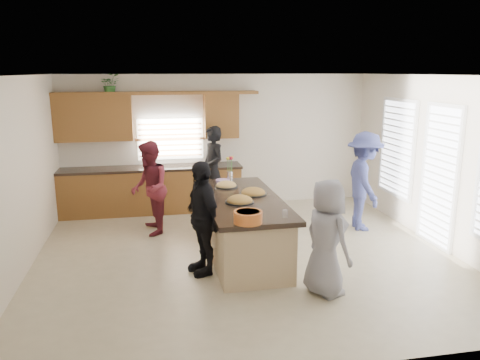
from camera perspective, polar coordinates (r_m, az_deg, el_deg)
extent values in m
plane|color=#C4B592|center=(7.53, 0.67, -9.18)|extent=(6.50, 6.50, 0.00)
cube|color=silver|center=(10.03, -2.73, 4.77)|extent=(6.50, 0.02, 2.80)
cube|color=silver|center=(4.32, 8.72, -6.77)|extent=(6.50, 0.02, 2.80)
cube|color=silver|center=(7.22, -25.47, 0.18)|extent=(0.02, 6.00, 2.80)
cube|color=silver|center=(8.38, 23.05, 2.06)|extent=(0.02, 6.00, 2.80)
cube|color=white|center=(6.96, 0.74, 12.65)|extent=(6.50, 6.00, 0.02)
cube|color=brown|center=(9.81, -10.68, -1.30)|extent=(3.65, 0.62, 0.90)
cube|color=black|center=(9.71, -10.80, 1.42)|extent=(3.70, 0.65, 0.05)
cube|color=brown|center=(9.75, -17.44, 7.20)|extent=(1.50, 0.36, 0.90)
cube|color=brown|center=(9.79, -2.33, 7.81)|extent=(0.70, 0.36, 0.90)
cube|color=brown|center=(9.65, -9.98, 10.41)|extent=(4.05, 0.40, 0.06)
cube|color=brown|center=(9.89, -8.47, 4.96)|extent=(1.35, 0.08, 0.85)
cube|color=white|center=(9.45, 18.58, 3.73)|extent=(0.06, 1.10, 1.75)
cube|color=white|center=(8.33, 23.12, 0.40)|extent=(0.06, 0.85, 2.25)
cube|color=tan|center=(7.39, 0.24, -5.97)|extent=(1.03, 2.51, 0.88)
cube|color=black|center=(7.25, 0.25, -2.42)|extent=(1.18, 2.71, 0.07)
cube|color=black|center=(7.53, 0.24, -8.84)|extent=(0.95, 2.43, 0.08)
cylinder|color=black|center=(6.95, -0.05, -2.69)|extent=(0.43, 0.43, 0.02)
ellipsoid|color=#B8883A|center=(6.95, -0.05, -2.56)|extent=(0.39, 0.39, 0.17)
cylinder|color=black|center=(7.41, 1.62, -1.70)|extent=(0.43, 0.43, 0.02)
ellipsoid|color=#B8883A|center=(7.40, 1.62, -1.57)|extent=(0.38, 0.38, 0.17)
cylinder|color=black|center=(7.88, -1.68, -0.79)|extent=(0.38, 0.38, 0.02)
ellipsoid|color=#E2B260|center=(7.88, -1.68, -0.66)|extent=(0.34, 0.34, 0.15)
cylinder|color=#CD6325|center=(6.04, 0.98, -4.54)|extent=(0.37, 0.37, 0.15)
cylinder|color=beige|center=(6.02, 0.98, -4.02)|extent=(0.31, 0.31, 0.04)
cylinder|color=white|center=(6.29, 5.51, -4.10)|extent=(0.07, 0.07, 0.10)
cylinder|color=#AA7FB9|center=(8.23, -2.10, -0.11)|extent=(0.25, 0.25, 0.05)
cylinder|color=silver|center=(8.28, -1.24, 0.45)|extent=(0.10, 0.10, 0.18)
imported|color=#326F2C|center=(9.67, -15.54, 11.18)|extent=(0.43, 0.39, 0.41)
imported|color=black|center=(9.58, -3.32, 1.27)|extent=(0.62, 0.76, 1.78)
imported|color=maroon|center=(8.43, -10.96, -0.99)|extent=(0.69, 0.85, 1.67)
imported|color=black|center=(6.69, -4.64, -4.62)|extent=(0.65, 1.04, 1.65)
imported|color=#3F478B|center=(8.80, 14.88, -0.15)|extent=(0.84, 1.25, 1.81)
imported|color=gray|center=(6.15, 10.51, -6.96)|extent=(0.72, 0.88, 1.54)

